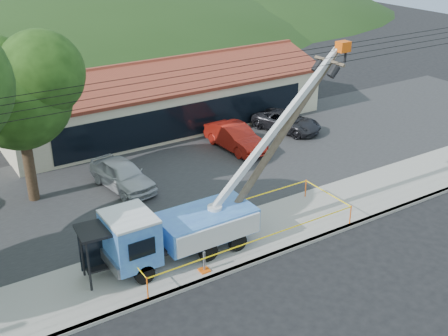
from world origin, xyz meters
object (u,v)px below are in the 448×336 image
car_dark (286,132)px  car_red (235,150)px  bus_shelter (108,238)px  utility_truck (179,226)px  car_silver (124,189)px  leaning_pole (282,135)px

car_dark → car_red: bearing=170.3°
bus_shelter → car_red: bus_shelter is taller
utility_truck → car_silver: 7.71m
utility_truck → leaning_pole: bearing=0.3°
leaning_pole → car_red: bearing=69.3°
bus_shelter → utility_truck: bearing=-0.1°
car_red → car_dark: (4.76, 0.84, 0.00)m
leaning_pole → car_dark: size_ratio=1.74×
car_dark → utility_truck: bearing=-164.1°
car_silver → car_dark: size_ratio=0.97×
car_silver → car_red: (8.17, 1.28, 0.00)m
leaning_pole → car_dark: bearing=50.0°
car_dark → car_silver: bearing=169.6°
leaning_pole → car_dark: 13.39m
car_red → car_dark: 4.83m
bus_shelter → leaning_pole: bearing=3.7°
utility_truck → car_dark: 16.63m
leaning_pole → car_red: leaning_pole is taller
bus_shelter → car_silver: (3.59, 7.22, -1.89)m
car_red → leaning_pole: bearing=-113.8°
bus_shelter → car_dark: bus_shelter is taller
car_silver → leaning_pole: bearing=-65.2°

